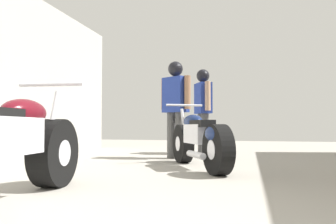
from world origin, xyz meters
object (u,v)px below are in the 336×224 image
(mechanic_in_blue, at_px, (175,100))
(mechanic_with_helmet, at_px, (203,103))
(motorcycle_black_naked, at_px, (199,140))
(motorcycle_maroon_cruiser, at_px, (2,149))

(mechanic_in_blue, height_order, mechanic_with_helmet, mechanic_with_helmet)
(motorcycle_black_naked, xyz_separation_m, mechanic_in_blue, (-0.61, 1.27, 0.65))
(motorcycle_maroon_cruiser, relative_size, mechanic_with_helmet, 1.20)
(motorcycle_maroon_cruiser, xyz_separation_m, mechanic_with_helmet, (0.80, 4.82, 0.65))
(motorcycle_maroon_cruiser, distance_m, mechanic_with_helmet, 4.93)
(motorcycle_maroon_cruiser, xyz_separation_m, mechanic_in_blue, (0.45, 3.70, 0.63))
(motorcycle_black_naked, relative_size, mechanic_in_blue, 1.04)
(motorcycle_maroon_cruiser, height_order, mechanic_with_helmet, mechanic_with_helmet)
(motorcycle_black_naked, relative_size, mechanic_with_helmet, 1.02)
(motorcycle_black_naked, bearing_deg, mechanic_with_helmet, 96.36)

